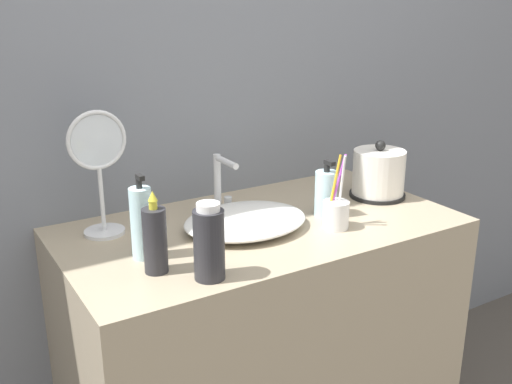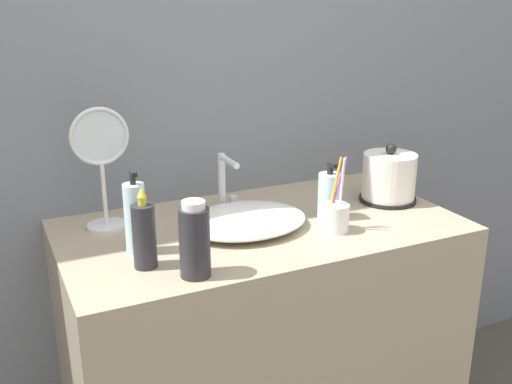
{
  "view_description": "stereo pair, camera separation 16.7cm",
  "coord_description": "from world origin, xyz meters",
  "views": [
    {
      "loc": [
        -0.84,
        -1.05,
        1.47
      ],
      "look_at": [
        -0.02,
        0.3,
        0.94
      ],
      "focal_mm": 42.0,
      "sensor_mm": 36.0,
      "label": 1
    },
    {
      "loc": [
        -0.69,
        -1.13,
        1.47
      ],
      "look_at": [
        -0.02,
        0.3,
        0.94
      ],
      "focal_mm": 42.0,
      "sensor_mm": 36.0,
      "label": 2
    }
  ],
  "objects": [
    {
      "name": "hand_cream_bottle",
      "position": [
        -0.28,
        0.08,
        0.92
      ],
      "size": [
        0.07,
        0.07,
        0.19
      ],
      "color": "#28282D",
      "rests_on": "vanity_counter"
    },
    {
      "name": "vanity_mirror",
      "position": [
        -0.4,
        0.47,
        1.03
      ],
      "size": [
        0.16,
        0.11,
        0.34
      ],
      "color": "silver",
      "rests_on": "vanity_counter"
    },
    {
      "name": "faucet",
      "position": [
        -0.05,
        0.45,
        0.93
      ],
      "size": [
        0.06,
        0.13,
        0.18
      ],
      "color": "silver",
      "rests_on": "vanity_counter"
    },
    {
      "name": "sink_basin",
      "position": [
        -0.06,
        0.3,
        0.86
      ],
      "size": [
        0.36,
        0.28,
        0.05
      ],
      "color": "white",
      "rests_on": "vanity_counter"
    },
    {
      "name": "vanity_counter",
      "position": [
        0.0,
        0.3,
        0.42
      ],
      "size": [
        1.13,
        0.61,
        0.84
      ],
      "color": "gray",
      "rests_on": "ground_plane"
    },
    {
      "name": "lotion_bottle",
      "position": [
        0.2,
        0.26,
        0.91
      ],
      "size": [
        0.07,
        0.07,
        0.17
      ],
      "color": "silver",
      "rests_on": "vanity_counter"
    },
    {
      "name": "toothbrush_cup",
      "position": [
        0.16,
        0.17,
        0.88
      ],
      "size": [
        0.07,
        0.07,
        0.21
      ],
      "color": "silver",
      "rests_on": "vanity_counter"
    },
    {
      "name": "wall_back",
      "position": [
        0.0,
        0.63,
        1.3
      ],
      "size": [
        6.0,
        0.04,
        2.6
      ],
      "color": "slate",
      "rests_on": "ground_plane"
    },
    {
      "name": "electric_kettle",
      "position": [
        0.45,
        0.32,
        0.91
      ],
      "size": [
        0.18,
        0.18,
        0.19
      ],
      "color": "black",
      "rests_on": "vanity_counter"
    },
    {
      "name": "shampoo_bottle",
      "position": [
        -0.37,
        0.17,
        0.92
      ],
      "size": [
        0.06,
        0.06,
        0.2
      ],
      "color": "#28282D",
      "rests_on": "vanity_counter"
    },
    {
      "name": "mouthwash_bottle",
      "position": [
        -0.37,
        0.26,
        0.93
      ],
      "size": [
        0.05,
        0.05,
        0.22
      ],
      "color": "silver",
      "rests_on": "vanity_counter"
    }
  ]
}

